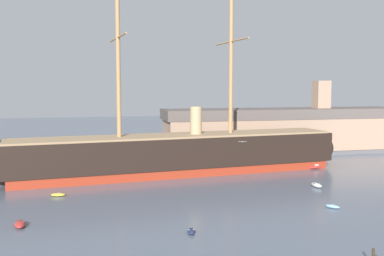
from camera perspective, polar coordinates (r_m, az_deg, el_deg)
name	(u,v)px	position (r m, az deg, el deg)	size (l,w,h in m)	color
tall_ship	(177,154)	(77.85, -1.86, -3.24)	(68.34, 15.88, 32.90)	maroon
dinghy_near_centre	(191,231)	(47.79, -0.10, -12.86)	(1.02, 1.88, 0.42)	#1E284C
dinghy_mid_left	(20,224)	(53.14, -20.86, -11.23)	(1.50, 2.71, 0.61)	#B22D28
dinghy_mid_right	(332,206)	(59.62, 17.27, -9.40)	(1.76, 1.91, 0.43)	#7FB2D6
dinghy_alongside_bow	(58,195)	(65.45, -16.51, -8.05)	(2.05, 1.19, 0.45)	gold
dinghy_alongside_stern	(316,185)	(70.90, 15.40, -6.94)	(1.13, 2.53, 0.59)	silver
sailboat_far_right	(317,167)	(86.19, 15.41, -4.71)	(3.65, 2.09, 4.56)	#B22D28
motorboat_distant_centre	(159,158)	(92.60, -4.16, -3.76)	(1.58, 3.55, 1.47)	#7FB2D6
dockside_warehouse_right	(284,131)	(104.47, 11.50, -0.32)	(59.14, 12.27, 16.29)	#565659
seagull_in_flight	(242,142)	(56.24, 6.37, -1.72)	(1.00, 0.56, 0.13)	silver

